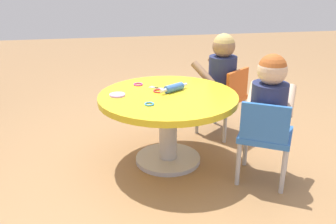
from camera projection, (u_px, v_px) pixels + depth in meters
ground_plane at (168, 161)px, 2.56m from camera, size 10.00×10.00×0.00m
craft_table at (168, 111)px, 2.43m from camera, size 0.90×0.90×0.48m
child_chair_left at (265, 136)px, 2.21m from camera, size 0.41×0.41×0.54m
seated_child_left at (270, 98)px, 2.16m from camera, size 0.43×0.41×0.51m
child_chair_right at (225, 97)px, 2.87m from camera, size 0.42×0.42×0.54m
seated_child_right at (222, 68)px, 2.81m from camera, size 0.44×0.43×0.51m
rolling_pin at (174, 88)px, 2.44m from camera, size 0.14×0.21×0.05m
craft_scissors at (161, 89)px, 2.49m from camera, size 0.13×0.14×0.01m
playdough_blob_0 at (117, 95)px, 2.36m from camera, size 0.10×0.10×0.01m
cookie_cutter_0 at (149, 104)px, 2.21m from camera, size 0.06×0.06×0.01m
cookie_cutter_1 at (158, 91)px, 2.44m from camera, size 0.07×0.07×0.01m
cookie_cutter_2 at (138, 84)px, 2.58m from camera, size 0.07×0.07×0.01m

